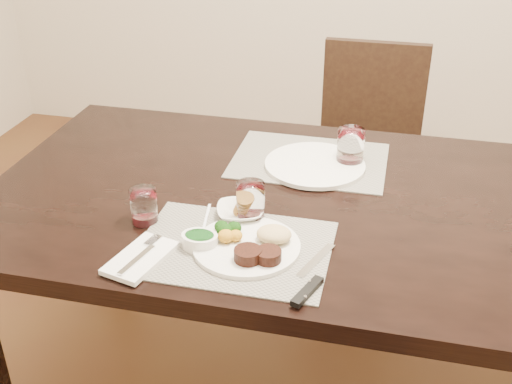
% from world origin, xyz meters
% --- Properties ---
extents(dining_table, '(2.00, 1.00, 0.75)m').
position_xyz_m(dining_table, '(0.00, 0.00, 0.67)').
color(dining_table, black).
rests_on(dining_table, ground).
extents(chair_far, '(0.42, 0.42, 0.90)m').
position_xyz_m(chair_far, '(0.00, 0.93, 0.50)').
color(chair_far, black).
rests_on(chair_far, ground).
extents(placemat_near, '(0.46, 0.34, 0.00)m').
position_xyz_m(placemat_near, '(-0.24, -0.28, 0.75)').
color(placemat_near, gray).
rests_on(placemat_near, dining_table).
extents(placemat_far, '(0.46, 0.34, 0.00)m').
position_xyz_m(placemat_far, '(-0.14, 0.23, 0.75)').
color(placemat_far, gray).
rests_on(placemat_far, dining_table).
extents(dinner_plate, '(0.26, 0.26, 0.05)m').
position_xyz_m(dinner_plate, '(-0.20, -0.28, 0.77)').
color(dinner_plate, white).
rests_on(dinner_plate, placemat_near).
extents(napkin_fork, '(0.14, 0.20, 0.02)m').
position_xyz_m(napkin_fork, '(-0.44, -0.38, 0.76)').
color(napkin_fork, silver).
rests_on(napkin_fork, placemat_near).
extents(steak_knife, '(0.07, 0.26, 0.01)m').
position_xyz_m(steak_knife, '(-0.04, -0.39, 0.76)').
color(steak_knife, silver).
rests_on(steak_knife, placemat_near).
extents(cracker_bowl, '(0.15, 0.15, 0.05)m').
position_xyz_m(cracker_bowl, '(-0.26, -0.14, 0.77)').
color(cracker_bowl, white).
rests_on(cracker_bowl, placemat_near).
extents(sauce_ramekin, '(0.09, 0.13, 0.07)m').
position_xyz_m(sauce_ramekin, '(-0.32, -0.30, 0.77)').
color(sauce_ramekin, white).
rests_on(sauce_ramekin, placemat_near).
extents(wine_glass_near, '(0.07, 0.07, 0.10)m').
position_xyz_m(wine_glass_near, '(-0.23, -0.14, 0.80)').
color(wine_glass_near, silver).
rests_on(wine_glass_near, placemat_near).
extents(far_plate, '(0.30, 0.30, 0.01)m').
position_xyz_m(far_plate, '(-0.12, 0.18, 0.76)').
color(far_plate, white).
rests_on(far_plate, placemat_far).
extents(wine_glass_far, '(0.08, 0.08, 0.11)m').
position_xyz_m(wine_glass_far, '(-0.02, 0.23, 0.80)').
color(wine_glass_far, silver).
rests_on(wine_glass_far, placemat_far).
extents(wine_glass_side, '(0.07, 0.07, 0.09)m').
position_xyz_m(wine_glass_side, '(-0.49, -0.22, 0.79)').
color(wine_glass_side, silver).
rests_on(wine_glass_side, dining_table).
extents(salt_cellar, '(0.04, 0.04, 0.02)m').
position_xyz_m(salt_cellar, '(-0.54, -0.10, 0.76)').
color(salt_cellar, silver).
rests_on(salt_cellar, dining_table).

